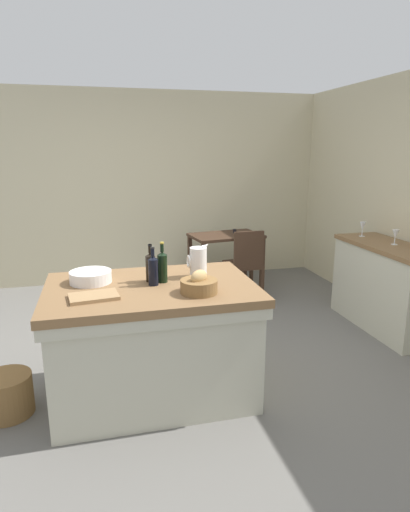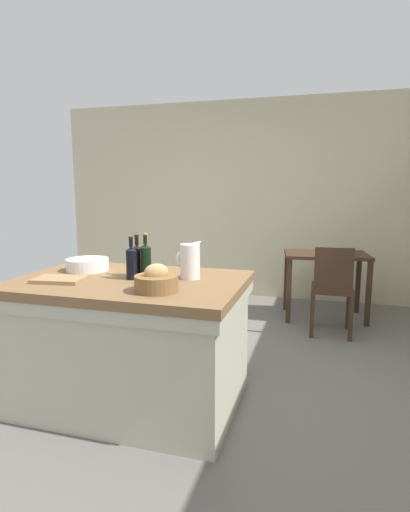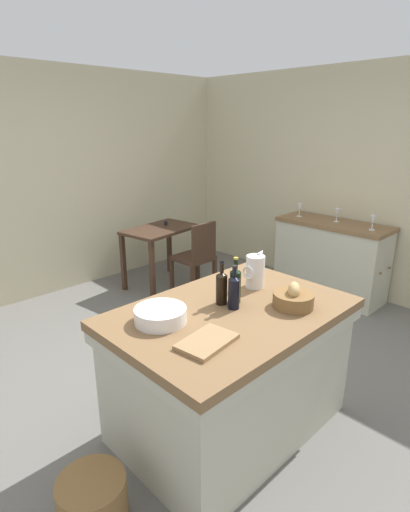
{
  "view_description": "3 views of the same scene",
  "coord_description": "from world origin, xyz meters",
  "views": [
    {
      "loc": [
        -0.57,
        -3.45,
        1.82
      ],
      "look_at": [
        0.32,
        0.13,
        0.9
      ],
      "focal_mm": 30.02,
      "sensor_mm": 36.0,
      "label": 1
    },
    {
      "loc": [
        0.97,
        -2.88,
        1.46
      ],
      "look_at": [
        0.09,
        0.16,
        0.93
      ],
      "focal_mm": 28.6,
      "sensor_mm": 36.0,
      "label": 2
    },
    {
      "loc": [
        -1.94,
        -2.01,
        1.96
      ],
      "look_at": [
        0.28,
        0.27,
        0.91
      ],
      "focal_mm": 28.23,
      "sensor_mm": 36.0,
      "label": 3
    }
  ],
  "objects": [
    {
      "name": "ground_plane",
      "position": [
        0.0,
        0.0,
        0.0
      ],
      "size": [
        6.76,
        6.76,
        0.0
      ],
      "primitive_type": "plane",
      "color": "#66635E"
    },
    {
      "name": "wall_back",
      "position": [
        0.0,
        2.6,
        1.3
      ],
      "size": [
        5.32,
        0.12,
        2.6
      ],
      "primitive_type": "cube",
      "color": "beige",
      "rests_on": "ground"
    },
    {
      "name": "island_table",
      "position": [
        -0.24,
        -0.5,
        0.47
      ],
      "size": [
        1.5,
        1.01,
        0.87
      ],
      "color": "brown",
      "rests_on": "ground"
    },
    {
      "name": "writing_desk",
      "position": [
        1.02,
        1.81,
        0.62
      ],
      "size": [
        0.97,
        0.68,
        0.79
      ],
      "color": "#3D281C",
      "rests_on": "ground"
    },
    {
      "name": "wooden_chair",
      "position": [
        1.08,
        1.23,
        0.49
      ],
      "size": [
        0.41,
        0.41,
        0.91
      ],
      "color": "#3D281C",
      "rests_on": "ground"
    },
    {
      "name": "pitcher",
      "position": [
        0.14,
        -0.38,
        0.99
      ],
      "size": [
        0.17,
        0.13,
        0.27
      ],
      "color": "white",
      "rests_on": "island_table"
    },
    {
      "name": "wash_bowl",
      "position": [
        -0.66,
        -0.33,
        0.91
      ],
      "size": [
        0.3,
        0.3,
        0.09
      ],
      "primitive_type": "cylinder",
      "color": "white",
      "rests_on": "island_table"
    },
    {
      "name": "bread_basket",
      "position": [
        0.06,
        -0.75,
        0.92
      ],
      "size": [
        0.25,
        0.25,
        0.16
      ],
      "color": "brown",
      "rests_on": "island_table"
    },
    {
      "name": "cutting_board",
      "position": [
        -0.64,
        -0.69,
        0.88
      ],
      "size": [
        0.34,
        0.25,
        0.02
      ],
      "primitive_type": "cube",
      "rotation": [
        0.0,
        0.0,
        0.13
      ],
      "color": "#99754C",
      "rests_on": "island_table"
    },
    {
      "name": "wine_bottle_dark",
      "position": [
        -0.15,
        -0.45,
        0.99
      ],
      "size": [
        0.07,
        0.07,
        0.3
      ],
      "color": "black",
      "rests_on": "island_table"
    },
    {
      "name": "wine_bottle_amber",
      "position": [
        -0.23,
        -0.4,
        0.98
      ],
      "size": [
        0.07,
        0.07,
        0.28
      ],
      "color": "black",
      "rests_on": "island_table"
    },
    {
      "name": "wine_bottle_green",
      "position": [
        -0.22,
        -0.5,
        0.98
      ],
      "size": [
        0.07,
        0.07,
        0.28
      ],
      "color": "black",
      "rests_on": "island_table"
    },
    {
      "name": "wicker_hamper",
      "position": [
        -1.27,
        -0.52,
        0.15
      ],
      "size": [
        0.35,
        0.35,
        0.29
      ],
      "primitive_type": "cylinder",
      "color": "brown",
      "rests_on": "ground"
    }
  ]
}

